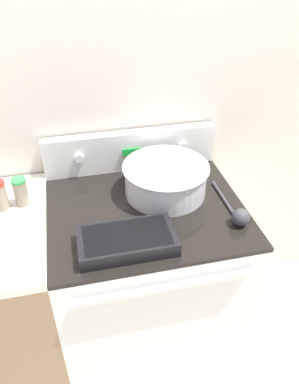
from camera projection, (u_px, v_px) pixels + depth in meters
name	position (u px, v px, depth m)	size (l,w,h in m)	color
kitchen_wall	(127.00, 93.00, 1.61)	(8.00, 0.05, 2.50)	beige
stove_range	(146.00, 282.00, 1.78)	(0.79, 0.70, 0.91)	silver
control_panel	(131.00, 150.00, 1.70)	(0.79, 0.07, 0.19)	silver
side_counter	(1.00, 307.00, 1.66)	(0.53, 0.67, 0.92)	#896B4C
mixing_bowl	(166.00, 177.00, 1.55)	(0.36, 0.36, 0.13)	silver
casserole_dish	(127.00, 240.00, 1.31)	(0.34, 0.18, 0.05)	black
ladle	(238.00, 215.00, 1.43)	(0.07, 0.32, 0.07)	#333338
spice_jar_green_cap	(21.00, 192.00, 1.48)	(0.06, 0.06, 0.12)	gray
spice_jar_red_cap	(0.00, 195.00, 1.45)	(0.06, 0.06, 0.12)	gray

